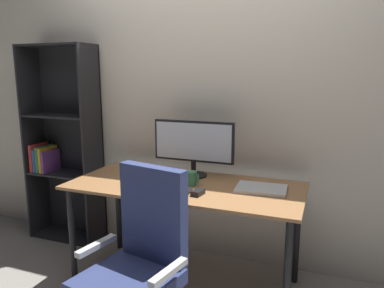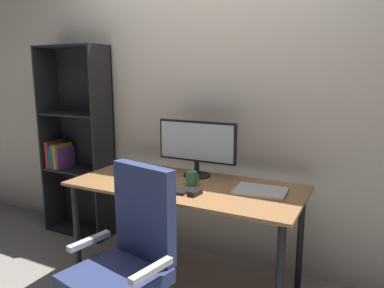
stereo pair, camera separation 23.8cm
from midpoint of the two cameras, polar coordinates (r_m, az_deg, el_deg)
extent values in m
plane|color=gray|center=(2.80, -3.66, -21.02)|extent=(12.00, 12.00, 0.00)
cube|color=beige|center=(2.86, 0.45, 7.37)|extent=(6.40, 0.10, 2.60)
cube|color=olive|center=(2.49, -3.87, -6.62)|extent=(1.58, 0.72, 0.02)
cylinder|color=black|center=(2.77, -20.79, -13.61)|extent=(0.04, 0.04, 0.72)
cylinder|color=black|center=(2.18, 11.56, -20.20)|extent=(0.04, 0.04, 0.72)
cylinder|color=black|center=(3.20, -13.63, -9.82)|extent=(0.04, 0.04, 0.72)
cylinder|color=black|center=(2.71, 13.73, -13.83)|extent=(0.04, 0.04, 0.72)
cylinder|color=black|center=(2.68, -2.31, -4.94)|extent=(0.20, 0.20, 0.01)
cylinder|color=black|center=(2.67, -2.32, -3.78)|extent=(0.04, 0.04, 0.10)
cube|color=black|center=(2.62, -2.36, 0.42)|extent=(0.61, 0.03, 0.30)
cube|color=silver|center=(2.61, -2.49, 0.36)|extent=(0.58, 0.01, 0.27)
cube|color=black|center=(2.35, -6.62, -7.25)|extent=(0.29, 0.12, 0.02)
cube|color=black|center=(2.27, -2.09, -7.69)|extent=(0.07, 0.10, 0.03)
cylinder|color=#387F51|center=(2.45, -2.91, -5.45)|extent=(0.08, 0.08, 0.10)
cube|color=#387F51|center=(2.43, -1.91, -5.46)|extent=(0.02, 0.01, 0.05)
cube|color=#B7BABC|center=(2.37, 8.04, -7.04)|extent=(0.33, 0.25, 0.02)
cube|color=navy|center=(1.99, -13.66, -20.63)|extent=(0.52, 0.52, 0.08)
cube|color=navy|center=(1.99, -9.61, -10.80)|extent=(0.41, 0.15, 0.52)
cube|color=#B7BABC|center=(2.10, -18.11, -15.04)|extent=(0.09, 0.26, 0.03)
cube|color=#B7BABC|center=(1.79, -7.74, -19.42)|extent=(0.09, 0.26, 0.03)
cube|color=black|center=(3.65, -25.32, 0.17)|extent=(0.02, 0.28, 1.72)
cube|color=black|center=(3.22, -17.40, -0.59)|extent=(0.02, 0.28, 1.72)
cube|color=black|center=(3.52, -20.15, 0.21)|extent=(0.66, 0.01, 1.72)
cube|color=black|center=(3.68, -20.64, -13.35)|extent=(0.62, 0.26, 0.02)
cube|color=black|center=(3.48, -21.30, -4.36)|extent=(0.62, 0.26, 0.02)
cube|color=black|center=(3.39, -21.92, 4.10)|extent=(0.62, 0.26, 0.02)
cube|color=black|center=(3.38, -22.66, 14.17)|extent=(0.62, 0.26, 0.02)
cube|color=#B22D28|center=(3.63, -24.67, -1.88)|extent=(0.03, 0.22, 0.25)
cube|color=#28478C|center=(3.61, -24.25, -2.23)|extent=(0.03, 0.22, 0.21)
cube|color=#337242|center=(3.58, -23.89, -2.11)|extent=(0.03, 0.22, 0.23)
cube|color=gold|center=(3.56, -23.51, -2.20)|extent=(0.03, 0.22, 0.23)
cube|color=#723884|center=(3.54, -23.15, -2.50)|extent=(0.02, 0.22, 0.19)
camera|label=1|loc=(0.12, -92.86, -0.56)|focal=33.88mm
camera|label=2|loc=(0.12, 87.14, 0.56)|focal=33.88mm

